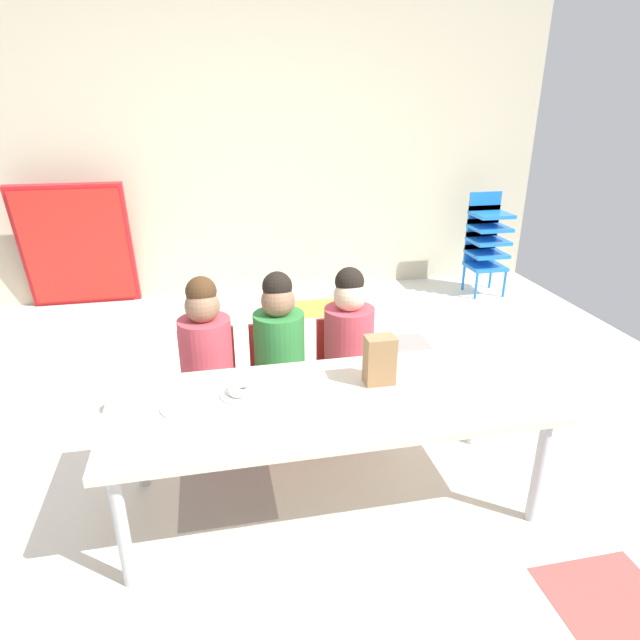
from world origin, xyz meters
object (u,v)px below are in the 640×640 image
kid_chair_blue_stack (486,238)px  seated_child_middle_seat (279,341)px  seated_child_near_camera (206,348)px  paper_plate_center_table (183,407)px  folded_activity_table (77,247)px  paper_bag_brown (380,360)px  craft_table (330,406)px  donut_powdered_on_plate (241,389)px  paper_plate_near_edge (241,394)px  seated_child_far_right (349,335)px

kid_chair_blue_stack → seated_child_middle_seat: bearing=-138.3°
seated_child_near_camera → paper_plate_center_table: 0.55m
folded_activity_table → paper_bag_brown: 3.30m
craft_table → folded_activity_table: bearing=118.6°
kid_chair_blue_stack → folded_activity_table: 3.60m
paper_bag_brown → paper_plate_center_table: size_ratio=1.22×
donut_powdered_on_plate → paper_plate_near_edge: bearing=0.0°
kid_chair_blue_stack → paper_bag_brown: kid_chair_blue_stack is taller
paper_plate_center_table → seated_child_middle_seat: bearing=49.4°
kid_chair_blue_stack → paper_plate_near_edge: size_ratio=5.11×
paper_plate_near_edge → paper_plate_center_table: size_ratio=1.00×
seated_child_near_camera → paper_plate_near_edge: 0.50m
seated_child_middle_seat → paper_plate_near_edge: seated_child_middle_seat is taller
paper_plate_center_table → donut_powdered_on_plate: donut_powdered_on_plate is taller
craft_table → seated_child_near_camera: bearing=131.1°
kid_chair_blue_stack → paper_bag_brown: size_ratio=4.18×
paper_plate_near_edge → kid_chair_blue_stack: bearing=45.2°
paper_plate_near_edge → paper_plate_center_table: bearing=-165.1°
donut_powdered_on_plate → seated_child_near_camera: bearing=106.3°
seated_child_far_right → folded_activity_table: 2.89m
seated_child_far_right → paper_plate_center_table: seated_child_far_right is taller
seated_child_near_camera → craft_table: bearing=-48.9°
craft_table → seated_child_middle_seat: seated_child_middle_seat is taller
seated_child_near_camera → seated_child_middle_seat: (0.37, 0.00, 0.00)m
craft_table → seated_child_far_right: 0.63m
kid_chair_blue_stack → paper_plate_near_edge: bearing=-134.8°
paper_plate_near_edge → donut_powdered_on_plate: 0.02m
seated_child_middle_seat → paper_plate_near_edge: (-0.23, -0.48, -0.01)m
seated_child_near_camera → folded_activity_table: bearing=114.7°
craft_table → seated_child_far_right: (0.23, 0.58, 0.06)m
folded_activity_table → seated_child_far_right: bearing=-51.9°
paper_bag_brown → donut_powdered_on_plate: size_ratio=1.86×
seated_child_far_right → paper_plate_near_edge: bearing=-141.1°
seated_child_middle_seat → kid_chair_blue_stack: seated_child_middle_seat is taller
paper_bag_brown → kid_chair_blue_stack: bearing=53.6°
donut_powdered_on_plate → paper_plate_center_table: bearing=-165.1°
seated_child_middle_seat → seated_child_far_right: (0.37, 0.00, 0.00)m
folded_activity_table → paper_bag_brown: size_ratio=4.94×
folded_activity_table → paper_plate_near_edge: (1.19, -2.75, 0.01)m
seated_child_middle_seat → donut_powdered_on_plate: bearing=-115.3°
paper_plate_near_edge → craft_table: bearing=-15.4°
paper_plate_center_table → paper_bag_brown: bearing=3.1°
paper_plate_near_edge → donut_powdered_on_plate: (0.00, 0.00, 0.02)m
seated_child_middle_seat → paper_plate_center_table: 0.72m
seated_child_far_right → paper_bag_brown: seated_child_far_right is taller
seated_child_near_camera → paper_plate_near_edge: size_ratio=5.10×
paper_plate_near_edge → paper_bag_brown: bearing=-1.6°
craft_table → donut_powdered_on_plate: size_ratio=15.53×
craft_table → paper_plate_center_table: paper_plate_center_table is taller
craft_table → seated_child_far_right: size_ratio=2.00×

